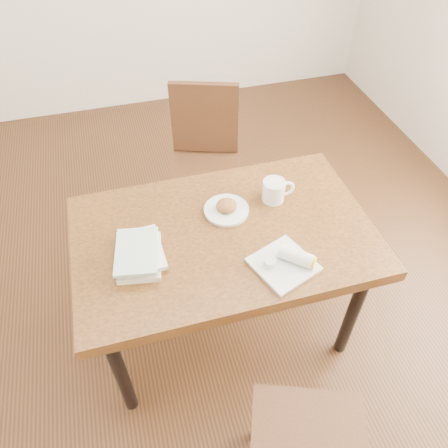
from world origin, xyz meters
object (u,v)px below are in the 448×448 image
object	(u,v)px
plate_scone	(226,209)
plate_burrito	(287,262)
chair_far	(204,154)
table	(224,244)
coffee_mug	(275,190)
book_stack	(139,254)

from	to	relation	value
plate_scone	plate_burrito	xyz separation A→B (m)	(0.15, -0.37, 0.00)
chair_far	plate_burrito	xyz separation A→B (m)	(0.09, -1.09, 0.23)
table	coffee_mug	size ratio (longest dim) A/B	8.41
table	plate_burrito	distance (m)	0.34
plate_burrito	coffee_mug	bearing A→B (deg)	77.35
table	plate_burrito	world-z (taller)	plate_burrito
plate_scone	book_stack	world-z (taller)	book_stack
coffee_mug	table	bearing A→B (deg)	-153.50
plate_scone	coffee_mug	size ratio (longest dim) A/B	1.33
plate_scone	plate_burrito	size ratio (longest dim) A/B	0.71
coffee_mug	plate_scone	bearing A→B (deg)	-174.51
table	plate_scone	world-z (taller)	plate_scone
chair_far	book_stack	bearing A→B (deg)	-118.66
chair_far	plate_scone	xyz separation A→B (m)	(-0.06, -0.72, 0.22)
table	chair_far	xyz separation A→B (m)	(0.11, 0.84, -0.12)
plate_scone	coffee_mug	distance (m)	0.24
chair_far	coffee_mug	xyz separation A→B (m)	(0.18, -0.69, 0.26)
coffee_mug	book_stack	distance (m)	0.69
coffee_mug	book_stack	size ratio (longest dim) A/B	0.56
coffee_mug	book_stack	xyz separation A→B (m)	(-0.66, -0.20, -0.02)
chair_far	plate_scone	bearing A→B (deg)	-95.18
table	coffee_mug	distance (m)	0.35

